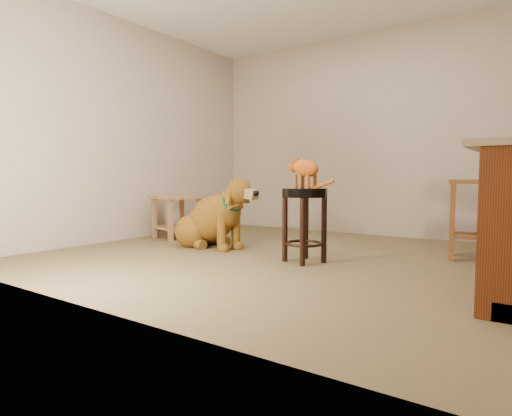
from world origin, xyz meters
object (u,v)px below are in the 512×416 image
Objects in this scene: golden_retriever at (213,220)px; tabby_kitten at (304,169)px; side_table at (176,210)px; wood_stool at (472,218)px; padded_stool at (304,210)px.

tabby_kitten reaches higher than golden_retriever.
side_table is at bearing 170.07° from golden_retriever.
tabby_kitten is at bearing -12.09° from side_table.
golden_retriever reaches higher than wood_stool.
tabby_kitten is (1.17, -0.15, 0.52)m from golden_retriever.
wood_stool is at bearing 60.60° from tabby_kitten.
golden_retriever is 2.52× the size of tabby_kitten.
padded_stool is 0.90× the size of wood_stool.
golden_retriever is at bearing -165.79° from tabby_kitten.
wood_stool is (1.18, 0.98, -0.08)m from padded_stool.
side_table is 0.50× the size of golden_retriever.
padded_stool is 0.36m from tabby_kitten.
side_table is (-2.01, 0.43, -0.11)m from padded_stool.
padded_stool is 1.33× the size of tabby_kitten.
padded_stool reaches higher than side_table.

